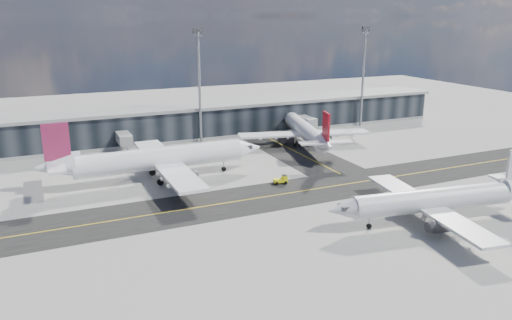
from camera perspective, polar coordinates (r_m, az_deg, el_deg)
The scene contains 9 objects.
ground at distance 88.55m, azimuth 3.40°, elevation -4.86°, with size 300.00×300.00×0.00m, color gray.
taxiway_lanes at distance 99.22m, azimuth 2.56°, elevation -2.50°, with size 180.00×63.00×0.03m.
terminal_concourse at distance 136.63m, azimuth -7.21°, elevation 4.35°, with size 152.00×19.80×8.80m.
floodlight_masts at distance 128.19m, azimuth -6.49°, elevation 8.83°, with size 102.50×0.70×28.90m.
airliner_af at distance 100.92m, azimuth -11.21°, elevation 0.12°, with size 44.55×37.87×13.25m.
airliner_redtail at distance 125.70m, azimuth 5.74°, elevation 3.26°, with size 33.59×39.06×11.70m.
airliner_near at distance 84.43m, azimuth 19.84°, elevation -4.31°, with size 36.58×31.31×10.84m.
baggage_tug at distance 97.90m, azimuth 2.95°, elevation -2.24°, with size 2.90×1.84×1.69m.
service_van at distance 126.36m, azimuth 7.26°, elevation 1.86°, with size 2.67×5.79×1.61m, color white.
Camera 1 is at (-38.40, -73.25, 31.66)m, focal length 35.00 mm.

